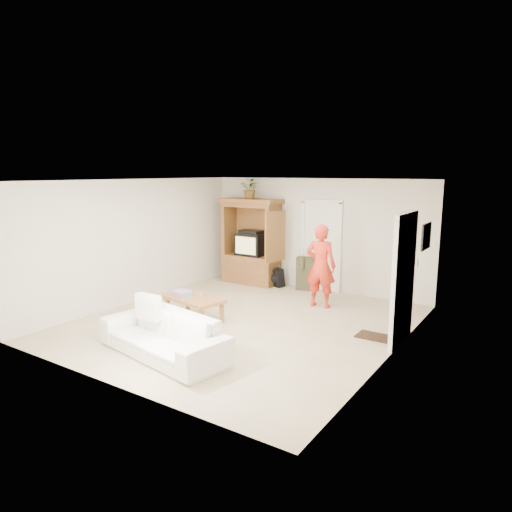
# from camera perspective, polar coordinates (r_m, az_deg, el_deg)

# --- Properties ---
(floor) EXTENTS (6.00, 6.00, 0.00)m
(floor) POSITION_cam_1_polar(r_m,az_deg,el_deg) (8.53, -1.65, -8.30)
(floor) COLOR tan
(floor) RESTS_ON ground
(ceiling) EXTENTS (6.00, 6.00, 0.00)m
(ceiling) POSITION_cam_1_polar(r_m,az_deg,el_deg) (8.08, -1.75, 9.43)
(ceiling) COLOR white
(ceiling) RESTS_ON floor
(wall_back) EXTENTS (5.50, 0.00, 5.50)m
(wall_back) POSITION_cam_1_polar(r_m,az_deg,el_deg) (10.77, 7.49, 2.68)
(wall_back) COLOR silver
(wall_back) RESTS_ON floor
(wall_front) EXTENTS (5.50, 0.00, 5.50)m
(wall_front) POSITION_cam_1_polar(r_m,az_deg,el_deg) (6.05, -18.23, -3.91)
(wall_front) COLOR silver
(wall_front) RESTS_ON floor
(wall_left) EXTENTS (0.00, 6.00, 6.00)m
(wall_left) POSITION_cam_1_polar(r_m,az_deg,el_deg) (10.02, -14.71, 1.84)
(wall_left) COLOR silver
(wall_left) RESTS_ON floor
(wall_right) EXTENTS (0.00, 6.00, 6.00)m
(wall_right) POSITION_cam_1_polar(r_m,az_deg,el_deg) (7.03, 17.01, -1.88)
(wall_right) COLOR silver
(wall_right) RESTS_ON floor
(armoire) EXTENTS (1.82, 1.14, 2.10)m
(armoire) POSITION_cam_1_polar(r_m,az_deg,el_deg) (11.32, -0.51, 1.14)
(armoire) COLOR brown
(armoire) RESTS_ON floor
(door_back) EXTENTS (0.85, 0.05, 2.04)m
(door_back) POSITION_cam_1_polar(r_m,az_deg,el_deg) (10.72, 8.11, 1.12)
(door_back) COLOR white
(door_back) RESTS_ON floor
(doorway_right) EXTENTS (0.05, 0.90, 2.04)m
(doorway_right) POSITION_cam_1_polar(r_m,az_deg,el_deg) (7.66, 18.00, -3.08)
(doorway_right) COLOR black
(doorway_right) RESTS_ON floor
(framed_picture) EXTENTS (0.03, 0.60, 0.48)m
(framed_picture) POSITION_cam_1_polar(r_m,az_deg,el_deg) (8.80, 20.51, 2.32)
(framed_picture) COLOR black
(framed_picture) RESTS_ON wall_right
(doormat) EXTENTS (0.60, 0.40, 0.02)m
(doormat) POSITION_cam_1_polar(r_m,az_deg,el_deg) (8.07, 14.64, -9.72)
(doormat) COLOR #382316
(doormat) RESTS_ON floor
(plant) EXTENTS (0.46, 0.41, 0.49)m
(plant) POSITION_cam_1_polar(r_m,az_deg,el_deg) (11.16, -0.72, 8.42)
(plant) COLOR #4C7238
(plant) RESTS_ON armoire
(man) EXTENTS (0.67, 0.48, 1.71)m
(man) POSITION_cam_1_polar(r_m,az_deg,el_deg) (9.39, 8.09, -1.23)
(man) COLOR red
(man) RESTS_ON floor
(sofa) EXTENTS (2.34, 1.23, 0.65)m
(sofa) POSITION_cam_1_polar(r_m,az_deg,el_deg) (7.13, -11.53, -9.62)
(sofa) COLOR white
(sofa) RESTS_ON floor
(coffee_table) EXTENTS (1.26, 0.84, 0.43)m
(coffee_table) POSITION_cam_1_polar(r_m,az_deg,el_deg) (8.66, -7.78, -5.49)
(coffee_table) COLOR #A36E38
(coffee_table) RESTS_ON floor
(towel) EXTENTS (0.43, 0.36, 0.08)m
(towel) POSITION_cam_1_polar(r_m,az_deg,el_deg) (8.83, -9.25, -4.58)
(towel) COLOR #F250B0
(towel) RESTS_ON coffee_table
(candle) EXTENTS (0.08, 0.08, 0.10)m
(candle) POSITION_cam_1_polar(r_m,az_deg,el_deg) (8.57, -6.76, -4.90)
(candle) COLOR tan
(candle) RESTS_ON coffee_table
(backpack_black) EXTENTS (0.40, 0.33, 0.43)m
(backpack_black) POSITION_cam_1_polar(r_m,az_deg,el_deg) (11.07, 2.64, -2.74)
(backpack_black) COLOR black
(backpack_black) RESTS_ON floor
(backpack_olive) EXTENTS (0.48, 0.42, 0.77)m
(backpack_olive) POSITION_cam_1_polar(r_m,az_deg,el_deg) (10.83, 6.17, -2.17)
(backpack_olive) COLOR #47442B
(backpack_olive) RESTS_ON floor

